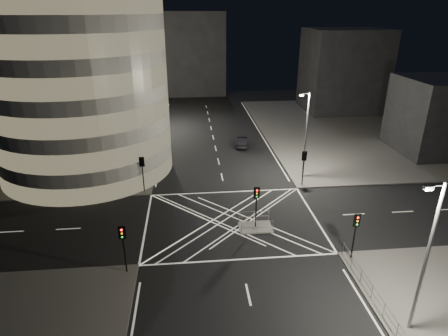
{
  "coord_description": "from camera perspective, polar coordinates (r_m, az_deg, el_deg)",
  "views": [
    {
      "loc": [
        -3.7,
        -30.37,
        18.47
      ],
      "look_at": [
        -0.18,
        5.71,
        3.0
      ],
      "focal_mm": 30.0,
      "sensor_mm": 36.0,
      "label": 1
    }
  ],
  "objects": [
    {
      "name": "traffic_signal_nl",
      "position": [
        28.7,
        -15.13,
        -10.63
      ],
      "size": [
        0.55,
        0.22,
        4.0
      ],
      "color": "black",
      "rests_on": "sidewalk_near_left"
    },
    {
      "name": "traffic_signal_fl",
      "position": [
        40.62,
        -12.35,
        0.02
      ],
      "size": [
        0.55,
        0.22,
        4.0
      ],
      "color": "black",
      "rests_on": "sidewalk_far_left"
    },
    {
      "name": "railing_near_right",
      "position": [
        28.14,
        22.37,
        -18.16
      ],
      "size": [
        0.06,
        11.7,
        1.1
      ],
      "primitive_type": "cube",
      "color": "slate",
      "rests_on": "sidewalk_near_right"
    },
    {
      "name": "railing_island_north",
      "position": [
        35.14,
        4.58,
        -7.35
      ],
      "size": [
        2.8,
        0.06,
        1.1
      ],
      "primitive_type": "cube",
      "color": "slate",
      "rests_on": "central_island"
    },
    {
      "name": "sidewalk_far_right",
      "position": [
        68.55,
        23.29,
        5.64
      ],
      "size": [
        42.0,
        42.0,
        0.15
      ],
      "primitive_type": "cube",
      "color": "#4A4845",
      "rests_on": "ground"
    },
    {
      "name": "sedan",
      "position": [
        54.37,
        2.69,
        4.01
      ],
      "size": [
        2.04,
        4.45,
        1.42
      ],
      "primitive_type": "imported",
      "rotation": [
        0.0,
        0.0,
        3.01
      ],
      "color": "black",
      "rests_on": "ground"
    },
    {
      "name": "railing_island_south",
      "position": [
        33.63,
        5.11,
        -8.9
      ],
      "size": [
        2.8,
        0.06,
        1.1
      ],
      "primitive_type": "cube",
      "color": "slate",
      "rests_on": "central_island"
    },
    {
      "name": "office_block_rear",
      "position": [
        75.01,
        -20.51,
        16.13
      ],
      "size": [
        24.0,
        16.0,
        22.0
      ],
      "primitive_type": "cube",
      "color": "#9A9892",
      "rests_on": "sidewalk_far_left"
    },
    {
      "name": "traffic_signal_island",
      "position": [
        33.29,
        4.96,
        -4.85
      ],
      "size": [
        0.55,
        0.22,
        4.0
      ],
      "color": "black",
      "rests_on": "central_island"
    },
    {
      "name": "tree_c",
      "position": [
        53.76,
        -12.73,
        7.1
      ],
      "size": [
        3.98,
        3.98,
        6.31
      ],
      "color": "black",
      "rests_on": "sidewalk_far_left"
    },
    {
      "name": "building_far_end",
      "position": [
        88.88,
        -5.99,
        16.87
      ],
      "size": [
        18.0,
        8.0,
        18.0
      ],
      "primitive_type": "cube",
      "color": "black",
      "rests_on": "ground"
    },
    {
      "name": "tree_d",
      "position": [
        59.19,
        -12.22,
        10.03
      ],
      "size": [
        5.3,
        5.3,
        8.5
      ],
      "color": "black",
      "rests_on": "sidewalk_far_left"
    },
    {
      "name": "building_right_far",
      "position": [
        77.15,
        17.67,
        14.0
      ],
      "size": [
        14.0,
        12.0,
        15.0
      ],
      "primitive_type": "cube",
      "color": "black",
      "rests_on": "sidewalk_far_right"
    },
    {
      "name": "street_lamp_right_near",
      "position": [
        24.66,
        28.4,
        -11.69
      ],
      "size": [
        1.25,
        0.25,
        10.0
      ],
      "color": "slate",
      "rests_on": "sidewalk_near_right"
    },
    {
      "name": "building_right_near",
      "position": [
        58.85,
        29.81,
        6.97
      ],
      "size": [
        10.0,
        10.0,
        10.0
      ],
      "primitive_type": "cube",
      "color": "black",
      "rests_on": "sidewalk_far_right"
    },
    {
      "name": "office_tower_curved",
      "position": [
        52.3,
        -25.42,
        14.6
      ],
      "size": [
        30.0,
        29.0,
        27.2
      ],
      "color": "#9A9892",
      "rests_on": "sidewalk_far_left"
    },
    {
      "name": "tree_e",
      "position": [
        65.29,
        -11.6,
        10.12
      ],
      "size": [
        4.31,
        4.31,
        6.65
      ],
      "color": "black",
      "rests_on": "sidewalk_far_left"
    },
    {
      "name": "central_island",
      "position": [
        34.71,
        4.8,
        -8.99
      ],
      "size": [
        3.0,
        2.0,
        0.15
      ],
      "primitive_type": "cube",
      "color": "slate",
      "rests_on": "ground"
    },
    {
      "name": "traffic_signal_fr",
      "position": [
        42.19,
        12.08,
        0.94
      ],
      "size": [
        0.55,
        0.22,
        4.0
      ],
      "color": "black",
      "rests_on": "sidewalk_far_right"
    },
    {
      "name": "sidewalk_far_left",
      "position": [
        65.35,
        -28.15,
        3.97
      ],
      "size": [
        42.0,
        42.0,
        0.15
      ],
      "primitive_type": "cube",
      "color": "#4A4845",
      "rests_on": "ground"
    },
    {
      "name": "tree_b",
      "position": [
        47.77,
        -13.61,
        6.27
      ],
      "size": [
        4.95,
        4.95,
        7.86
      ],
      "color": "black",
      "rests_on": "sidewalk_far_left"
    },
    {
      "name": "street_lamp_left_far",
      "position": [
        62.01,
        -10.95,
        10.66
      ],
      "size": [
        1.25,
        0.25,
        10.0
      ],
      "color": "slate",
      "rests_on": "sidewalk_far_left"
    },
    {
      "name": "street_lamp_left_near",
      "position": [
        44.67,
        -12.77,
        5.7
      ],
      "size": [
        1.25,
        0.25,
        10.0
      ],
      "color": "slate",
      "rests_on": "sidewalk_far_left"
    },
    {
      "name": "street_lamp_right_far",
      "position": [
        43.48,
        12.34,
        5.26
      ],
      "size": [
        1.25,
        0.25,
        10.0
      ],
      "color": "slate",
      "rests_on": "sidewalk_far_right"
    },
    {
      "name": "ground",
      "position": [
        35.74,
        1.19,
        -8.01
      ],
      "size": [
        120.0,
        120.0,
        0.0
      ],
      "primitive_type": "plane",
      "color": "black",
      "rests_on": "ground"
    },
    {
      "name": "tree_a",
      "position": [
        42.31,
        -14.52,
        3.14
      ],
      "size": [
        4.66,
        4.66,
        7.09
      ],
      "color": "black",
      "rests_on": "sidewalk_far_left"
    },
    {
      "name": "traffic_signal_nr",
      "position": [
        30.89,
        19.42,
        -8.61
      ],
      "size": [
        0.55,
        0.22,
        4.0
      ],
      "color": "black",
      "rests_on": "sidewalk_near_right"
    }
  ]
}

